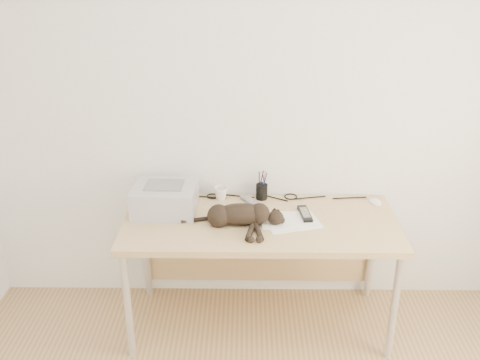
{
  "coord_description": "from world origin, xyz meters",
  "views": [
    {
      "loc": [
        -0.09,
        -1.36,
        2.23
      ],
      "look_at": [
        -0.12,
        1.34,
        1.02
      ],
      "focal_mm": 40.0,
      "sensor_mm": 36.0,
      "label": 1
    }
  ],
  "objects_px": {
    "mug": "(221,193)",
    "mouse": "(375,200)",
    "cat": "(237,216)",
    "pen_cup": "(262,191)",
    "desk": "(260,233)",
    "printer": "(165,198)"
  },
  "relations": [
    {
      "from": "mug",
      "to": "mouse",
      "type": "relative_size",
      "value": 0.77
    },
    {
      "from": "pen_cup",
      "to": "mouse",
      "type": "height_order",
      "value": "pen_cup"
    },
    {
      "from": "printer",
      "to": "desk",
      "type": "bearing_deg",
      "value": -2.94
    },
    {
      "from": "desk",
      "to": "cat",
      "type": "bearing_deg",
      "value": -133.51
    },
    {
      "from": "mouse",
      "to": "printer",
      "type": "bearing_deg",
      "value": 168.82
    },
    {
      "from": "desk",
      "to": "mouse",
      "type": "bearing_deg",
      "value": 12.04
    },
    {
      "from": "desk",
      "to": "mouse",
      "type": "xyz_separation_m",
      "value": [
        0.72,
        0.15,
        0.15
      ]
    },
    {
      "from": "printer",
      "to": "mug",
      "type": "height_order",
      "value": "printer"
    },
    {
      "from": "mug",
      "to": "mouse",
      "type": "xyz_separation_m",
      "value": [
        0.96,
        -0.04,
        -0.02
      ]
    },
    {
      "from": "desk",
      "to": "printer",
      "type": "xyz_separation_m",
      "value": [
        -0.57,
        0.03,
        0.22
      ]
    },
    {
      "from": "desk",
      "to": "pen_cup",
      "type": "relative_size",
      "value": 8.66
    },
    {
      "from": "printer",
      "to": "pen_cup",
      "type": "relative_size",
      "value": 2.06
    },
    {
      "from": "pen_cup",
      "to": "mouse",
      "type": "xyz_separation_m",
      "value": [
        0.71,
        -0.05,
        -0.03
      ]
    },
    {
      "from": "printer",
      "to": "cat",
      "type": "xyz_separation_m",
      "value": [
        0.44,
        -0.17,
        -0.03
      ]
    },
    {
      "from": "cat",
      "to": "pen_cup",
      "type": "distance_m",
      "value": 0.37
    },
    {
      "from": "printer",
      "to": "mouse",
      "type": "bearing_deg",
      "value": 5.5
    },
    {
      "from": "cat",
      "to": "mouse",
      "type": "height_order",
      "value": "cat"
    },
    {
      "from": "cat",
      "to": "printer",
      "type": "bearing_deg",
      "value": 157.4
    },
    {
      "from": "mug",
      "to": "mouse",
      "type": "height_order",
      "value": "mug"
    },
    {
      "from": "mug",
      "to": "printer",
      "type": "bearing_deg",
      "value": -153.23
    },
    {
      "from": "mug",
      "to": "pen_cup",
      "type": "distance_m",
      "value": 0.26
    },
    {
      "from": "desk",
      "to": "mug",
      "type": "relative_size",
      "value": 18.0
    }
  ]
}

